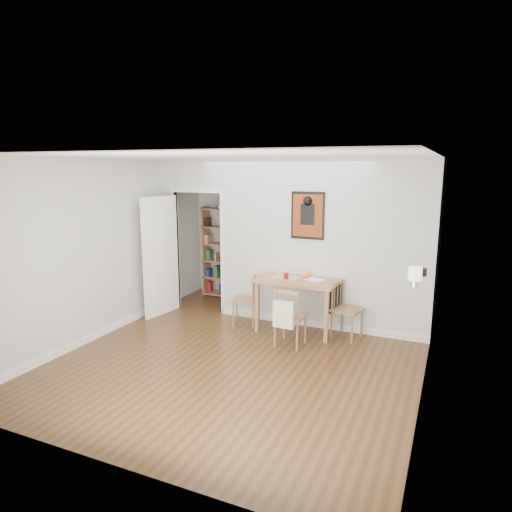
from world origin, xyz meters
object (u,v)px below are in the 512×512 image
at_px(chair_left, 245,300).
at_px(ceramic_jar_a, 416,273).
at_px(dining_table, 298,285).
at_px(bookshelf, 222,253).
at_px(mantel_lamp, 415,275).
at_px(ceramic_jar_b, 424,272).
at_px(orange_fruit, 307,275).
at_px(red_glass, 286,276).
at_px(chair_right, 346,309).
at_px(notebook, 315,280).
at_px(fireplace, 420,326).
at_px(chair_front, 290,316).

relative_size(chair_left, ceramic_jar_a, 6.46).
xyz_separation_m(dining_table, bookshelf, (-1.95, 1.22, 0.13)).
bearing_deg(mantel_lamp, ceramic_jar_b, 85.16).
bearing_deg(orange_fruit, red_glass, -140.00).
bearing_deg(orange_fruit, bookshelf, 151.70).
bearing_deg(ceramic_jar_b, chair_left, 170.23).
relative_size(bookshelf, mantel_lamp, 7.42).
bearing_deg(chair_right, orange_fruit, 169.95).
bearing_deg(notebook, mantel_lamp, -38.34).
distance_m(notebook, mantel_lamp, 1.94).
xyz_separation_m(orange_fruit, ceramic_jar_a, (1.61, -0.81, 0.36)).
height_order(bookshelf, red_glass, bookshelf).
xyz_separation_m(fireplace, orange_fruit, (-1.71, 0.95, 0.25)).
relative_size(dining_table, ceramic_jar_a, 9.69).
distance_m(chair_front, fireplace, 1.74).
bearing_deg(chair_front, fireplace, -7.29).
distance_m(chair_right, orange_fruit, 0.78).
relative_size(bookshelf, orange_fruit, 19.91).
xyz_separation_m(dining_table, orange_fruit, (0.10, 0.11, 0.14)).
bearing_deg(ceramic_jar_a, red_glass, 162.41).
bearing_deg(mantel_lamp, chair_front, 161.99).
height_order(chair_front, mantel_lamp, mantel_lamp).
height_order(chair_front, ceramic_jar_a, ceramic_jar_a).
bearing_deg(mantel_lamp, bookshelf, 147.26).
relative_size(bookshelf, ceramic_jar_b, 17.03).
height_order(chair_left, notebook, notebook).
xyz_separation_m(chair_front, mantel_lamp, (1.64, -0.53, 0.87)).
distance_m(bookshelf, fireplace, 4.30).
height_order(fireplace, mantel_lamp, mantel_lamp).
bearing_deg(chair_front, mantel_lamp, -18.01).
bearing_deg(mantel_lamp, chair_left, 157.59).
xyz_separation_m(fireplace, mantel_lamp, (-0.07, -0.31, 0.69)).
bearing_deg(red_glass, ceramic_jar_a, -17.59).
bearing_deg(bookshelf, orange_fruit, -28.30).
height_order(chair_front, fireplace, fireplace).
xyz_separation_m(chair_right, red_glass, (-0.90, -0.10, 0.43)).
relative_size(chair_front, fireplace, 0.68).
bearing_deg(fireplace, chair_right, 141.86).
relative_size(dining_table, bookshelf, 0.70).
relative_size(dining_table, chair_right, 1.43).
height_order(chair_right, ceramic_jar_b, ceramic_jar_b).
bearing_deg(dining_table, chair_right, -0.12).
bearing_deg(fireplace, red_glass, 159.41).
bearing_deg(ceramic_jar_b, chair_front, -177.28).
distance_m(dining_table, ceramic_jar_b, 1.94).
relative_size(fireplace, orange_fruit, 14.43).
distance_m(dining_table, ceramic_jar_a, 1.92).
bearing_deg(notebook, orange_fruit, 148.40).
distance_m(red_glass, mantel_lamp, 2.21).
bearing_deg(chair_left, chair_front, -29.37).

